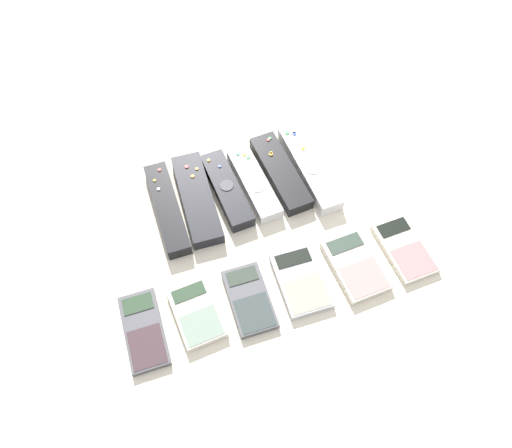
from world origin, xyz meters
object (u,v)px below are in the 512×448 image
at_px(calculator_0, 144,330).
at_px(calculator_1, 197,313).
at_px(remote_3, 254,183).
at_px(remote_4, 280,172).
at_px(calculator_2, 250,299).
at_px(remote_5, 309,167).
at_px(calculator_5, 405,248).
at_px(calculator_3, 301,281).
at_px(remote_2, 227,190).
at_px(calculator_4, 356,265).
at_px(remote_0, 167,209).
at_px(remote_1, 197,199).

height_order(calculator_0, calculator_1, calculator_1).
relative_size(remote_3, calculator_1, 1.53).
distance_m(remote_4, calculator_2, 0.28).
relative_size(remote_4, remote_5, 0.89).
bearing_deg(calculator_1, calculator_5, -4.52).
height_order(calculator_1, calculator_3, calculator_1).
distance_m(remote_2, calculator_4, 0.29).
relative_size(remote_3, calculator_4, 1.36).
relative_size(remote_0, remote_4, 1.06).
distance_m(calculator_1, calculator_5, 0.40).
height_order(calculator_2, calculator_5, same).
xyz_separation_m(calculator_2, calculator_4, (0.20, -0.00, 0.00)).
bearing_deg(calculator_0, remote_1, 56.32).
relative_size(remote_1, calculator_4, 1.58).
xyz_separation_m(remote_2, calculator_0, (-0.22, -0.22, -0.01)).
bearing_deg(remote_0, remote_3, 1.38).
bearing_deg(calculator_3, calculator_0, -178.49).
bearing_deg(calculator_2, calculator_4, 1.00).
xyz_separation_m(remote_1, calculator_3, (0.13, -0.23, -0.01)).
xyz_separation_m(calculator_0, calculator_1, (0.09, -0.00, 0.00)).
height_order(remote_1, calculator_0, remote_1).
bearing_deg(calculator_4, calculator_1, 176.06).
bearing_deg(remote_2, calculator_4, -57.35).
height_order(remote_0, remote_4, remote_0).
xyz_separation_m(remote_3, calculator_0, (-0.28, -0.22, -0.01)).
bearing_deg(remote_0, calculator_1, -90.66).
relative_size(remote_2, calculator_1, 1.55).
bearing_deg(calculator_3, calculator_1, -178.50).
bearing_deg(remote_1, calculator_5, -31.81).
relative_size(calculator_0, calculator_4, 1.06).
bearing_deg(remote_1, calculator_1, -103.19).
bearing_deg(calculator_0, remote_0, 67.66).
distance_m(remote_0, remote_1, 0.06).
height_order(remote_3, calculator_5, remote_3).
relative_size(remote_2, calculator_2, 1.42).
relative_size(remote_1, remote_3, 1.16).
relative_size(remote_5, calculator_5, 1.67).
bearing_deg(calculator_3, calculator_2, -176.38).
bearing_deg(remote_5, calculator_4, -93.21).
xyz_separation_m(remote_0, calculator_5, (0.39, -0.23, -0.01)).
distance_m(remote_4, calculator_1, 0.33).
xyz_separation_m(remote_1, calculator_2, (0.03, -0.23, -0.01)).
xyz_separation_m(remote_0, calculator_3, (0.19, -0.23, -0.01)).
xyz_separation_m(remote_0, remote_1, (0.06, 0.00, -0.00)).
distance_m(remote_2, remote_5, 0.17).
bearing_deg(remote_0, calculator_4, -37.61).
relative_size(calculator_1, calculator_5, 0.90).
xyz_separation_m(calculator_1, calculator_3, (0.19, -0.00, -0.00)).
height_order(remote_2, calculator_5, remote_2).
xyz_separation_m(remote_0, calculator_2, (0.09, -0.23, -0.01)).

